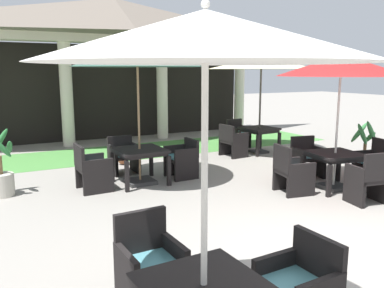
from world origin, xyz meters
The scene contains 23 objects.
ground_plane centered at (0.00, 0.00, 0.00)m, with size 60.00×60.00×0.00m, color gray.
background_pavilion centered at (0.00, 9.36, 3.46)m, with size 10.50×2.76×4.42m.
lawn_strip centered at (0.00, 7.53, 0.00)m, with size 12.30×2.25×0.01m, color #47843D.
patio_table_near_foreground centered at (-1.08, 4.35, 0.62)m, with size 0.97×0.97×0.71m.
patio_umbrella_near_foreground centered at (-1.08, 4.35, 2.50)m, with size 2.54×2.54×2.78m.
patio_chair_near_foreground_east centered at (-0.11, 4.38, 0.40)m, with size 0.58×0.59×0.81m.
patio_chair_near_foreground_west centered at (-2.06, 4.32, 0.42)m, with size 0.59×0.65×0.89m.
patio_chair_near_foreground_north centered at (-1.11, 5.32, 0.39)m, with size 0.60×0.58×0.81m.
patio_umbrella_mid_left centered at (-2.47, -0.75, 2.44)m, with size 2.25×2.25×2.70m.
patio_chair_mid_left_north centered at (-2.51, 0.22, 0.41)m, with size 0.57×0.56×0.92m.
patio_table_mid_right centered at (2.11, 2.26, 0.61)m, with size 1.05×1.05×0.71m.
patio_umbrella_mid_right centered at (2.11, 2.26, 2.33)m, with size 2.36×2.36×2.60m.
patio_chair_mid_right_east centered at (3.02, 2.10, 0.41)m, with size 0.61×0.68×0.91m.
patio_chair_mid_right_west centered at (1.19, 2.43, 0.40)m, with size 0.66×0.67×0.91m.
patio_chair_mid_right_south centered at (1.94, 1.35, 0.42)m, with size 0.66×0.59×0.92m.
patio_chair_mid_right_north centered at (2.27, 3.17, 0.41)m, with size 0.66×0.62×0.86m.
patio_table_far_back centered at (2.93, 5.73, 0.61)m, with size 0.91×0.91×0.71m.
patio_umbrella_far_back centered at (2.93, 5.73, 2.45)m, with size 2.91×2.91×2.69m.
patio_chair_far_back_west centered at (2.00, 5.66, 0.41)m, with size 0.57×0.67×0.86m.
patio_chair_far_back_north centered at (2.86, 6.66, 0.39)m, with size 0.59×0.54×0.83m.
potted_palm_left_edge centered at (-3.59, 4.73, 0.36)m, with size 0.45×0.46×1.24m.
potted_palm_right_edge centered at (3.59, 2.80, 0.34)m, with size 0.50×0.52×1.22m.
terracotta_urn centered at (-0.87, 6.11, 0.18)m, with size 0.29×0.29×0.44m.
Camera 1 is at (-3.78, -3.06, 2.25)m, focal length 37.30 mm.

